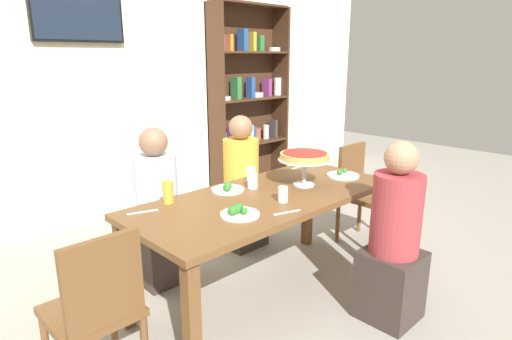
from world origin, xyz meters
The scene contains 21 objects.
ground_plane centered at (0.00, 0.00, 0.00)m, with size 12.00×12.00×0.00m, color gray.
rear_partition centered at (0.00, 2.20, 1.40)m, with size 8.00×0.12×2.80m, color beige.
dining_table centered at (0.00, 0.00, 0.65)m, with size 1.85×0.81×0.74m.
bookshelf centered at (1.71, 2.02, 1.12)m, with size 1.10×0.30×2.21m.
television centered at (-0.26, 2.11, 1.99)m, with size 0.82×0.05×0.50m.
diner_near_right centered at (0.39, -0.72, 0.49)m, with size 0.34×0.34×1.15m.
diner_far_right centered at (0.44, 0.74, 0.49)m, with size 0.34×0.34×1.15m.
diner_far_left centered at (-0.41, 0.70, 0.49)m, with size 0.34×0.34×1.15m.
chair_head_east centered at (1.26, 0.07, 0.49)m, with size 0.40×0.40×0.87m.
chair_head_west centered at (-1.21, -0.08, 0.49)m, with size 0.40×0.40×0.87m.
deep_dish_pizza_stand centered at (0.34, -0.03, 0.94)m, with size 0.37×0.37×0.24m.
salad_plate_near_diner centered at (-0.38, -0.15, 0.76)m, with size 0.23×0.23×0.07m.
salad_plate_far_diner centered at (-0.13, 0.24, 0.76)m, with size 0.22×0.22×0.07m.
salad_plate_spare centered at (0.73, -0.09, 0.75)m, with size 0.24×0.24×0.06m.
beer_glass_amber_tall centered at (-0.55, 0.32, 0.81)m, with size 0.07×0.07×0.14m, color gold.
water_glass_clear_near centered at (0.16, 0.32, 0.79)m, with size 0.06×0.06×0.10m, color white.
water_glass_clear_far centered at (0.04, 0.17, 0.79)m, with size 0.07×0.07×0.10m, color white.
water_glass_clear_spare centered at (-0.02, -0.17, 0.79)m, with size 0.06×0.06×0.10m, color white.
cutlery_fork_near centered at (-0.75, 0.28, 0.74)m, with size 0.18×0.02×0.01m, color silver.
cutlery_knife_near centered at (-0.15, -0.31, 0.74)m, with size 0.18×0.02×0.01m, color silver.
cutlery_fork_far centered at (0.68, 0.32, 0.74)m, with size 0.18×0.02×0.01m, color silver.
Camera 1 is at (-1.88, -1.85, 1.62)m, focal length 29.65 mm.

